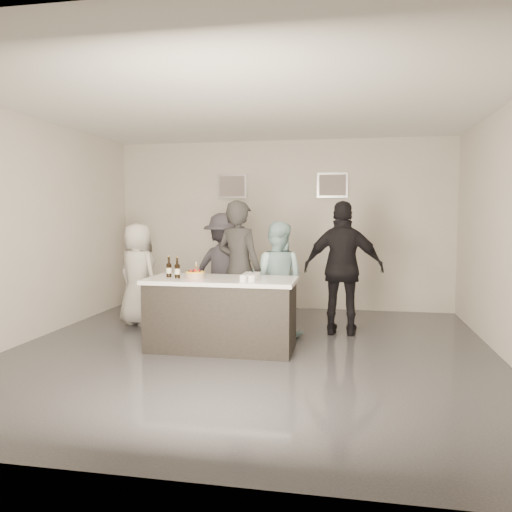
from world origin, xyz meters
name	(u,v)px	position (x,y,z in m)	size (l,w,h in m)	color
floor	(249,352)	(0.00, 0.00, 0.00)	(6.00, 6.00, 0.00)	#3D3D42
ceiling	(248,104)	(0.00, 0.00, 3.00)	(6.00, 6.00, 0.00)	white
wall_back	(281,225)	(0.00, 3.00, 1.50)	(6.00, 0.04, 3.00)	beige
wall_front	(152,247)	(0.00, -3.00, 1.50)	(6.00, 0.04, 3.00)	beige
wall_left	(26,229)	(-3.00, 0.00, 1.50)	(0.04, 6.00, 3.00)	beige
picture_left	(232,186)	(-0.90, 2.97, 2.20)	(0.54, 0.04, 0.44)	#B2B2B7
picture_right	(332,185)	(0.90, 2.97, 2.20)	(0.54, 0.04, 0.44)	#B2B2B7
bar_counter	(222,314)	(-0.36, 0.08, 0.45)	(1.86, 0.86, 0.90)	white
cake	(195,275)	(-0.68, 0.01, 0.94)	(0.24, 0.24, 0.08)	yellow
beer_bottle_a	(169,267)	(-1.05, 0.08, 1.03)	(0.07, 0.07, 0.26)	black
beer_bottle_b	(177,268)	(-0.91, 0.00, 1.03)	(0.07, 0.07, 0.26)	black
tumbler_cluster	(250,277)	(0.02, 0.01, 0.94)	(0.19, 0.40, 0.08)	gold
candles	(193,281)	(-0.63, -0.23, 0.90)	(0.24, 0.08, 0.01)	pink
person_main_black	(239,269)	(-0.30, 0.80, 0.94)	(0.69, 0.45, 1.89)	#252525
person_main_blue	(277,279)	(0.22, 0.94, 0.80)	(0.77, 0.60, 1.59)	#9EC9CF
person_guest_left	(138,274)	(-1.97, 1.20, 0.78)	(0.76, 0.50, 1.56)	silver
person_guest_right	(343,268)	(1.13, 1.14, 0.94)	(1.10, 0.46, 1.88)	black
person_guest_back	(225,270)	(-0.65, 1.40, 0.86)	(1.11, 0.64, 1.71)	#2D2B32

